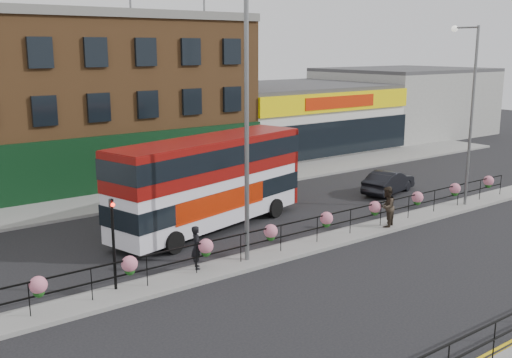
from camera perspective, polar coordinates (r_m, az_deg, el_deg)
ground at (r=25.23m, az=4.14°, el=-6.73°), size 120.00×120.00×0.00m
north_pavement at (r=34.76m, az=-8.97°, el=-1.35°), size 60.00×4.00×0.15m
median at (r=25.20m, az=4.14°, el=-6.57°), size 60.00×1.60×0.15m
brick_building at (r=39.75m, az=-19.88°, el=7.18°), size 25.00×12.21×10.30m
supermarket at (r=49.67m, az=3.01°, el=5.94°), size 15.00×12.25×5.30m
warehouse_east at (r=60.20m, az=13.86°, el=7.22°), size 14.50×12.00×6.30m
median_railing at (r=24.90m, az=4.17°, el=-4.46°), size 30.04×0.56×1.23m
south_railing at (r=17.41m, az=21.80°, el=-13.35°), size 20.04×0.05×1.12m
double_decker_bus at (r=27.43m, az=-4.37°, el=0.52°), size 10.85×4.98×4.27m
car at (r=35.33m, az=12.53°, el=-0.28°), size 3.32×4.72×1.34m
pedestrian_a at (r=22.58m, az=-5.67°, el=-6.48°), size 0.88×0.82×1.65m
pedestrian_b at (r=28.20m, az=12.35°, el=-2.59°), size 1.43×1.37×1.89m
lamp_column_west at (r=22.48m, az=-1.34°, el=8.42°), size 0.40×1.94×11.05m
lamp_column_east at (r=32.77m, az=19.61°, el=7.07°), size 0.33×1.62×9.21m
traffic_light_median at (r=20.68m, az=-13.50°, el=-4.22°), size 0.15×0.28×3.65m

